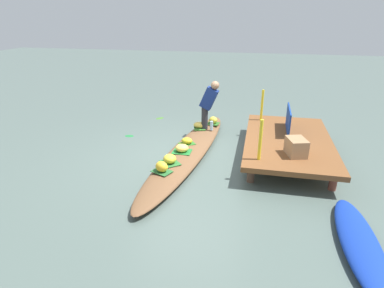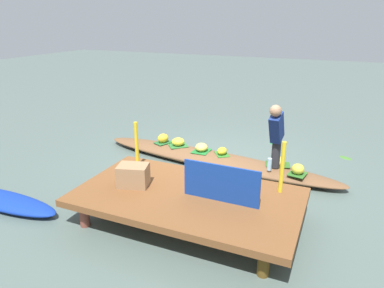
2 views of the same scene
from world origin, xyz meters
TOP-DOWN VIEW (x-y plane):
  - canal_water at (0.00, 0.00)m, footprint 40.00×40.00m
  - dock_platform at (-0.39, 2.11)m, footprint 3.20×1.80m
  - vendor_boat at (0.00, 0.00)m, footprint 5.21×1.30m
  - moored_boat at (2.45, 2.90)m, footprint 2.14×0.51m
  - leaf_mat_0 at (-1.69, 0.29)m, footprint 0.33×0.35m
  - banana_bunch_0 at (-1.69, 0.29)m, footprint 0.23×0.23m
  - leaf_mat_1 at (0.86, -0.18)m, footprint 0.50×0.49m
  - banana_bunch_1 at (0.86, -0.18)m, footprint 0.37×0.36m
  - leaf_mat_2 at (0.28, -0.08)m, footprint 0.33×0.39m
  - banana_bunch_2 at (0.28, -0.08)m, footprint 0.29×0.31m
  - leaf_mat_3 at (1.25, -0.22)m, footprint 0.38×0.43m
  - banana_bunch_3 at (1.25, -0.22)m, footprint 0.29×0.31m
  - leaf_mat_4 at (-0.17, -0.07)m, footprint 0.39×0.42m
  - banana_bunch_4 at (-0.17, -0.07)m, footprint 0.20×0.25m
  - leaf_mat_5 at (-1.29, 0.00)m, footprint 0.50×0.38m
  - banana_bunch_5 at (-1.29, 0.00)m, footprint 0.23×0.32m
  - vendor_person at (-1.25, 0.23)m, footprint 0.23×0.48m
  - water_bottle at (-1.20, 0.32)m, footprint 0.08×0.08m
  - market_banner at (-0.89, 2.11)m, footprint 1.08×0.04m
  - railing_post_west at (-1.59, 1.51)m, footprint 0.06×0.06m
  - railing_post_east at (0.81, 1.51)m, footprint 0.06×0.06m
  - produce_crate at (0.46, 2.18)m, footprint 0.51×0.43m
  - drifting_plant_0 at (-0.88, -1.75)m, footprint 0.17×0.24m
  - drifting_plant_1 at (-2.46, -1.44)m, footprint 0.32×0.28m

SIDE VIEW (x-z plane):
  - canal_water at x=0.00m, z-range 0.00..0.00m
  - drifting_plant_0 at x=-0.88m, z-range 0.00..0.01m
  - drifting_plant_1 at x=-2.46m, z-range 0.00..0.01m
  - moored_boat at x=2.45m, z-range 0.00..0.18m
  - vendor_boat at x=0.00m, z-range 0.00..0.21m
  - leaf_mat_0 at x=-1.69m, z-range 0.21..0.22m
  - leaf_mat_1 at x=0.86m, z-range 0.21..0.22m
  - leaf_mat_2 at x=0.28m, z-range 0.21..0.22m
  - leaf_mat_3 at x=1.25m, z-range 0.21..0.22m
  - leaf_mat_4 at x=-0.17m, z-range 0.21..0.22m
  - leaf_mat_5 at x=-1.29m, z-range 0.21..0.22m
  - banana_bunch_4 at x=-0.17m, z-range 0.22..0.36m
  - banana_bunch_5 at x=-1.29m, z-range 0.22..0.36m
  - banana_bunch_2 at x=0.28m, z-range 0.22..0.38m
  - banana_bunch_1 at x=0.86m, z-range 0.22..0.39m
  - banana_bunch_0 at x=-1.69m, z-range 0.22..0.40m
  - banana_bunch_3 at x=1.25m, z-range 0.22..0.41m
  - water_bottle at x=-1.20m, z-range 0.21..0.44m
  - dock_platform at x=-0.39m, z-range 0.16..0.59m
  - produce_crate at x=0.46m, z-range 0.43..0.76m
  - market_banner at x=-0.89m, z-range 0.43..0.96m
  - railing_post_west at x=-1.59m, z-range 0.43..1.20m
  - railing_post_east at x=0.81m, z-range 0.43..1.20m
  - vendor_person at x=-1.25m, z-range 0.30..1.51m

